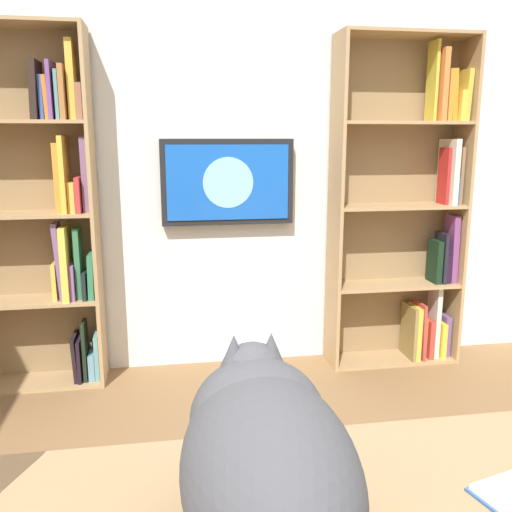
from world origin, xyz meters
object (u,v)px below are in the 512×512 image
cat (265,455)px  wall_mounted_tv (228,182)px  bookshelf_right (44,212)px  bookshelf_left (410,213)px

cat → wall_mounted_tv: bearing=-94.8°
bookshelf_right → bookshelf_left: bearing=-180.0°
bookshelf_left → cat: bearing=60.1°
bookshelf_right → wall_mounted_tv: 1.12m
wall_mounted_tv → cat: wall_mounted_tv is taller
bookshelf_left → wall_mounted_tv: bookshelf_left is taller
bookshelf_left → bookshelf_right: bearing=0.0°
bookshelf_left → bookshelf_right: 2.31m
wall_mounted_tv → cat: 2.57m
bookshelf_left → cat: bookshelf_left is taller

